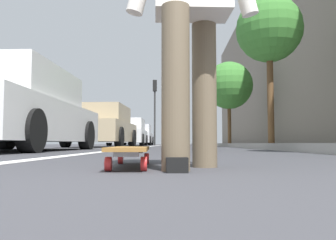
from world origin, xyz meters
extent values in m
plane|color=#38383D|center=(10.00, 0.00, 0.00)|extent=(80.00, 80.00, 0.00)
cube|color=silver|center=(20.00, 1.15, 0.00)|extent=(52.00, 0.16, 0.01)
cube|color=#9E9B93|center=(18.00, -3.44, 0.07)|extent=(52.00, 3.20, 0.14)
cube|color=gray|center=(22.00, -6.19, 5.56)|extent=(40.00, 1.20, 11.11)
cylinder|color=red|center=(1.61, 0.33, 0.04)|extent=(0.07, 0.03, 0.07)
cylinder|color=red|center=(1.62, 0.17, 0.04)|extent=(0.07, 0.03, 0.07)
cylinder|color=red|center=(1.01, 0.30, 0.04)|extent=(0.07, 0.03, 0.07)
cylinder|color=red|center=(1.02, 0.13, 0.04)|extent=(0.07, 0.03, 0.07)
cube|color=silver|center=(1.61, 0.25, 0.08)|extent=(0.07, 0.12, 0.02)
cube|color=silver|center=(1.01, 0.21, 0.08)|extent=(0.07, 0.12, 0.02)
cube|color=olive|center=(1.31, 0.23, 0.10)|extent=(0.85, 0.26, 0.02)
cylinder|color=brown|center=(1.04, -0.03, 0.41)|extent=(0.14, 0.14, 0.82)
cylinder|color=brown|center=(1.31, -0.19, 0.41)|extent=(0.14, 0.14, 0.82)
cube|color=black|center=(1.04, -0.03, 0.04)|extent=(0.27, 0.12, 0.07)
cube|color=silver|center=(5.51, 2.88, 0.52)|extent=(4.57, 1.93, 0.70)
cube|color=silver|center=(5.36, 2.88, 1.17)|extent=(2.52, 1.76, 0.60)
cube|color=#4C606B|center=(6.61, 2.87, 1.17)|extent=(0.05, 1.67, 0.51)
cylinder|color=black|center=(6.93, 3.77, 0.31)|extent=(0.63, 0.23, 0.62)
cylinder|color=black|center=(6.92, 1.97, 0.31)|extent=(0.63, 0.23, 0.62)
cylinder|color=black|center=(4.09, 1.99, 0.31)|extent=(0.63, 0.23, 0.62)
cube|color=tan|center=(11.89, 2.71, 0.55)|extent=(4.30, 2.02, 0.70)
cube|color=tan|center=(11.74, 2.71, 1.20)|extent=(2.39, 1.80, 0.60)
cube|color=#4C606B|center=(12.91, 2.67, 1.20)|extent=(0.09, 1.65, 0.51)
cylinder|color=black|center=(13.23, 3.55, 0.34)|extent=(0.68, 0.24, 0.68)
cylinder|color=black|center=(13.17, 1.77, 0.34)|extent=(0.68, 0.24, 0.68)
cylinder|color=black|center=(10.60, 3.64, 0.34)|extent=(0.68, 0.24, 0.68)
cylinder|color=black|center=(10.55, 1.86, 0.34)|extent=(0.68, 0.24, 0.68)
cube|color=silver|center=(18.43, 2.66, 0.53)|extent=(4.48, 1.87, 0.70)
cube|color=silver|center=(18.28, 2.66, 1.18)|extent=(2.48, 1.69, 0.60)
cube|color=#4C606B|center=(19.51, 2.69, 1.18)|extent=(0.07, 1.56, 0.51)
cylinder|color=black|center=(19.79, 3.54, 0.32)|extent=(0.64, 0.23, 0.63)
cylinder|color=black|center=(19.83, 1.85, 0.32)|extent=(0.64, 0.23, 0.63)
cylinder|color=black|center=(17.04, 3.48, 0.32)|extent=(0.64, 0.23, 0.63)
cylinder|color=black|center=(17.08, 1.79, 0.32)|extent=(0.64, 0.23, 0.63)
cube|color=silver|center=(24.63, 2.78, 0.54)|extent=(4.44, 1.88, 0.70)
cube|color=silver|center=(24.48, 2.78, 1.19)|extent=(2.45, 1.71, 0.60)
cube|color=#4C606B|center=(25.70, 2.79, 1.19)|extent=(0.06, 1.61, 0.51)
cylinder|color=black|center=(25.99, 3.66, 0.33)|extent=(0.66, 0.23, 0.66)
cylinder|color=black|center=(26.01, 1.92, 0.33)|extent=(0.66, 0.23, 0.66)
cylinder|color=black|center=(23.25, 3.63, 0.33)|extent=(0.66, 0.23, 0.66)
cylinder|color=black|center=(23.27, 1.89, 0.33)|extent=(0.66, 0.23, 0.66)
cylinder|color=#2D2D2D|center=(23.53, 1.55, 1.91)|extent=(0.12, 0.12, 3.83)
cube|color=black|center=(23.53, 1.55, 4.23)|extent=(0.24, 0.28, 0.80)
sphere|color=red|center=(23.66, 1.55, 4.49)|extent=(0.16, 0.16, 0.16)
sphere|color=#392907|center=(23.66, 1.55, 4.23)|extent=(0.16, 0.16, 0.16)
sphere|color=black|center=(23.66, 1.55, 3.97)|extent=(0.16, 0.16, 0.16)
cylinder|color=brown|center=(10.44, -3.04, 1.55)|extent=(0.21, 0.21, 3.10)
sphere|color=#3D7F33|center=(10.44, -3.04, 3.86)|extent=(2.15, 2.15, 2.15)
cylinder|color=brown|center=(19.22, -3.04, 1.26)|extent=(0.21, 0.21, 2.53)
sphere|color=#3D7F33|center=(19.22, -3.04, 3.49)|extent=(2.74, 2.74, 2.74)
camera|label=1|loc=(-0.64, -0.04, 0.13)|focal=36.82mm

